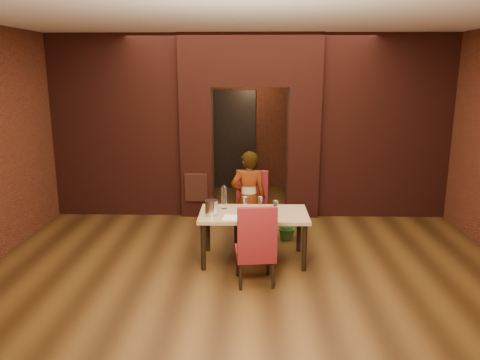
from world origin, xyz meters
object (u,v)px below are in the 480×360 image
object	(u,v)px
chair_far	(251,208)
wine_bucket	(212,208)
dining_table	(253,237)
water_bottle	(224,197)
person_seated	(249,198)
potted_plant	(287,226)
wine_glass_a	(245,205)
chair_near	(255,243)
wine_glass_c	(275,208)
wine_glass_b	(260,204)

from	to	relation	value
chair_far	wine_bucket	size ratio (longest dim) A/B	5.21
dining_table	wine_bucket	bearing A→B (deg)	-167.89
chair_far	water_bottle	size ratio (longest dim) A/B	3.22
person_seated	potted_plant	size ratio (longest dim) A/B	3.29
wine_glass_a	potted_plant	xyz separation A→B (m)	(0.65, 0.83, -0.58)
wine_bucket	chair_near	bearing A→B (deg)	-44.62
chair_near	wine_glass_a	bearing A→B (deg)	-85.97
person_seated	potted_plant	bearing A→B (deg)	-167.89
wine_glass_a	wine_glass_c	distance (m)	0.42
person_seated	potted_plant	xyz separation A→B (m)	(0.60, 0.20, -0.50)
person_seated	water_bottle	bearing A→B (deg)	47.02
wine_glass_c	wine_bucket	world-z (taller)	wine_bucket
chair_far	chair_near	size ratio (longest dim) A/B	1.05
wine_glass_a	wine_glass_c	world-z (taller)	wine_glass_a
chair_near	water_bottle	bearing A→B (deg)	-70.77
chair_near	wine_glass_c	distance (m)	0.72
wine_bucket	water_bottle	xyz separation A→B (m)	(0.15, 0.31, 0.06)
wine_glass_b	chair_far	bearing A→B (deg)	102.20
water_bottle	wine_glass_c	bearing A→B (deg)	-21.25
chair_near	person_seated	bearing A→B (deg)	-92.86
wine_bucket	water_bottle	distance (m)	0.35
chair_far	person_seated	xyz separation A→B (m)	(-0.03, -0.07, 0.18)
wine_bucket	water_bottle	bearing A→B (deg)	64.06
person_seated	wine_glass_b	world-z (taller)	person_seated
chair_far	wine_glass_c	size ratio (longest dim) A/B	5.52
dining_table	person_seated	xyz separation A→B (m)	(-0.08, 0.64, 0.37)
dining_table	chair_far	world-z (taller)	chair_far
dining_table	wine_bucket	size ratio (longest dim) A/B	7.10
chair_near	wine_glass_a	world-z (taller)	chair_near
wine_glass_b	water_bottle	distance (m)	0.52
chair_far	wine_glass_c	xyz separation A→B (m)	(0.33, -0.80, 0.25)
person_seated	wine_glass_c	bearing A→B (deg)	110.08
chair_far	wine_glass_b	distance (m)	0.68
person_seated	wine_bucket	world-z (taller)	person_seated
potted_plant	water_bottle	bearing A→B (deg)	-144.89
wine_glass_a	wine_bucket	distance (m)	0.47
dining_table	wine_glass_b	xyz separation A→B (m)	(0.09, 0.10, 0.44)
person_seated	wine_glass_b	size ratio (longest dim) A/B	7.22
chair_far	potted_plant	bearing A→B (deg)	18.66
dining_table	water_bottle	distance (m)	0.68
wine_bucket	water_bottle	size ratio (longest dim) A/B	0.62
person_seated	water_bottle	size ratio (longest dim) A/B	4.28
wine_glass_a	chair_near	bearing A→B (deg)	-79.16
dining_table	person_seated	distance (m)	0.75
dining_table	wine_glass_a	world-z (taller)	wine_glass_a
person_seated	potted_plant	world-z (taller)	person_seated
dining_table	potted_plant	size ratio (longest dim) A/B	3.38
wine_glass_c	person_seated	bearing A→B (deg)	116.62
dining_table	potted_plant	world-z (taller)	dining_table
chair_near	wine_glass_a	size ratio (longest dim) A/B	4.73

